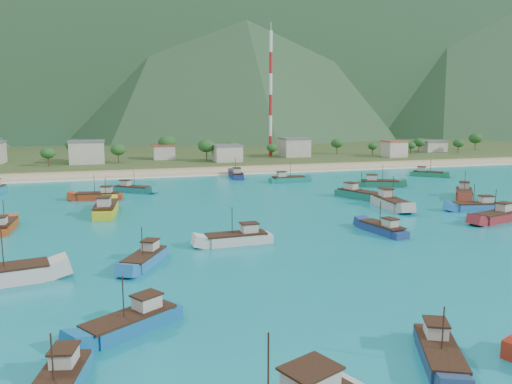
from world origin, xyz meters
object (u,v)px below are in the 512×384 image
object	(u,v)px
boat_30	(288,180)
boat_0	(237,239)
boat_10	(358,195)
boat_21	(131,324)
boat_26	(497,217)
boat_14	(132,190)
radio_tower	(271,95)
boat_25	(477,207)
boat_6	(145,260)
boat_2	(390,203)
boat_18	(236,175)
boat_29	(106,209)
boat_9	(464,194)
boat_16	(428,174)
boat_5	(4,227)
boat_4	(98,197)
boat_31	(379,184)
boat_15	(439,355)
boat_28	(383,229)

from	to	relation	value
boat_30	boat_0	bearing A→B (deg)	-27.91
boat_0	boat_10	distance (m)	46.59
boat_21	boat_26	distance (m)	69.78
boat_14	boat_30	size ratio (longest dim) A/B	0.94
radio_tower	boat_25	bearing A→B (deg)	-85.95
boat_30	boat_6	bearing A→B (deg)	-35.00
boat_26	boat_10	bearing A→B (deg)	7.86
boat_21	boat_2	bearing A→B (deg)	-83.43
boat_21	boat_18	bearing A→B (deg)	-52.52
boat_26	boat_29	distance (m)	71.47
boat_0	boat_9	world-z (taller)	boat_9
boat_16	boat_5	bearing A→B (deg)	-28.01
boat_10	boat_21	bearing A→B (deg)	24.14
boat_4	boat_9	world-z (taller)	boat_9
boat_9	boat_18	xyz separation A→B (m)	(-40.98, 47.29, -0.05)
boat_30	boat_31	distance (m)	24.46
boat_6	boat_16	bearing A→B (deg)	-115.64
boat_21	boat_29	world-z (taller)	boat_29
boat_15	boat_29	xyz separation A→B (m)	(-24.85, 66.15, 0.37)
boat_6	boat_29	bearing A→B (deg)	-53.72
radio_tower	boat_18	size ratio (longest dim) A/B	4.41
boat_0	boat_5	xyz separation A→B (m)	(-34.61, 19.06, -0.10)
boat_21	boat_29	distance (m)	53.45
radio_tower	boat_2	distance (m)	102.18
boat_4	boat_5	distance (m)	29.38
boat_0	boat_6	xyz separation A→B (m)	(-13.80, -6.12, -0.09)
boat_5	boat_30	world-z (taller)	boat_30
boat_4	boat_29	xyz separation A→B (m)	(1.55, -16.85, 0.25)
boat_14	boat_28	world-z (taller)	boat_14
boat_30	boat_10	bearing A→B (deg)	11.62
radio_tower	boat_31	xyz separation A→B (m)	(5.35, -73.25, -24.76)
boat_30	boat_26	bearing A→B (deg)	16.98
boat_25	boat_28	world-z (taller)	boat_25
boat_29	boat_4	bearing A→B (deg)	101.54
boat_4	boat_9	distance (m)	81.78
boat_15	boat_16	distance (m)	117.15
boat_4	boat_0	bearing A→B (deg)	-144.89
boat_6	boat_28	xyz separation A→B (m)	(37.76, 5.74, 0.00)
radio_tower	boat_6	size ratio (longest dim) A/B	5.07
boat_29	boat_6	bearing A→B (deg)	-75.76
boat_6	boat_28	world-z (taller)	boat_28
boat_16	boat_29	distance (m)	96.83
boat_9	boat_31	bearing A→B (deg)	-26.57
boat_18	boat_29	bearing A→B (deg)	-124.83
radio_tower	boat_25	world-z (taller)	radio_tower
boat_15	boat_30	distance (m)	99.19
boat_28	boat_6	bearing A→B (deg)	179.02
boat_18	boat_21	size ratio (longest dim) A/B	1.13
boat_26	boat_2	bearing A→B (deg)	18.33
boat_2	boat_9	distance (m)	22.86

